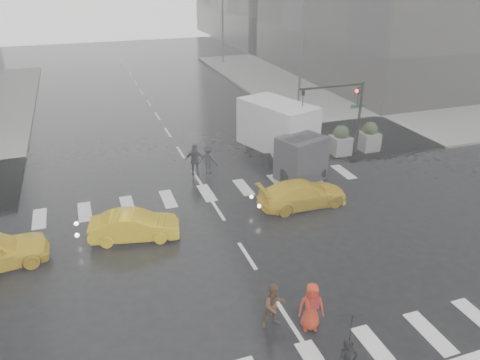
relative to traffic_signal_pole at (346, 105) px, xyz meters
name	(u,v)px	position (x,y,z in m)	size (l,w,h in m)	color
ground	(247,256)	(-9.01, -8.01, -3.22)	(120.00, 120.00, 0.00)	black
sidewalk_ne	(392,101)	(10.49, 9.49, -3.14)	(35.00, 35.00, 0.15)	slate
road_markings	(247,256)	(-9.01, -8.01, -3.21)	(18.00, 48.00, 0.01)	silver
traffic_signal_pole	(346,105)	(0.00, 0.00, 0.00)	(4.45, 0.42, 4.50)	black
street_lamp_near	(300,46)	(1.86, 9.99, 1.73)	(2.15, 0.22, 9.00)	#59595B
street_lamp_far	(221,19)	(1.86, 29.99, 1.73)	(2.15, 0.22, 9.00)	#59595B
planter_west	(311,145)	(-2.01, 0.19, -2.23)	(1.10, 1.10, 1.80)	slate
planter_mid	(340,141)	(-0.01, 0.19, -2.23)	(1.10, 1.10, 1.80)	slate
planter_east	(369,137)	(1.99, 0.19, -2.23)	(1.10, 1.10, 1.80)	slate
pedestrian_black	(350,338)	(-8.60, -14.81, -1.57)	(1.10, 1.12, 2.43)	black
pedestrian_brown	(274,305)	(-9.57, -12.01, -2.42)	(0.78, 0.60, 1.60)	#4E301B
pedestrian_orange	(311,306)	(-8.50, -12.49, -2.37)	(0.95, 0.77, 1.68)	red
pedestrian_far_a	(195,160)	(-8.99, 0.26, -2.30)	(1.07, 0.66, 1.83)	black
pedestrian_far_b	(208,159)	(-8.22, 0.38, -2.39)	(1.07, 0.59, 1.65)	black
taxi_mid	(134,226)	(-13.05, -5.19, -2.60)	(1.30, 3.73, 1.23)	yellow
taxi_rear	(303,194)	(-5.01, -4.85, -2.58)	(1.79, 3.88, 1.27)	yellow
box_truck	(283,134)	(-3.80, 0.19, -1.38)	(2.43, 6.49, 3.45)	silver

